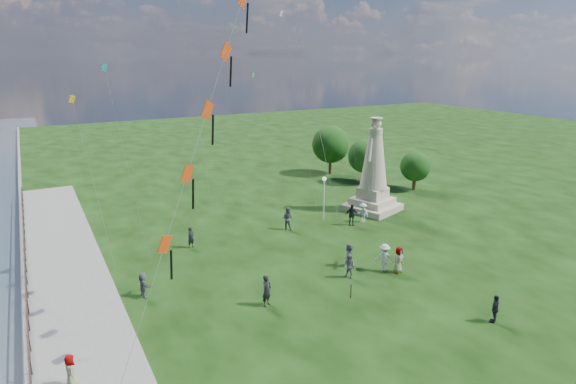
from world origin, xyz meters
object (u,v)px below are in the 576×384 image
person_0 (267,291)px  person_9 (352,215)px  person_11 (349,255)px  person_7 (288,218)px  person_5 (143,285)px  person_6 (191,237)px  person_4 (398,260)px  person_10 (71,373)px  person_2 (385,257)px  person_1 (349,266)px  person_3 (495,309)px  person_8 (363,213)px  lamppost (324,189)px  statue (374,176)px

person_0 → person_9: size_ratio=1.02×
person_11 → person_7: bearing=-141.1°
person_5 → person_6: bearing=-47.6°
person_0 → person_4: size_ratio=1.05×
person_9 → person_10: size_ratio=1.19×
person_2 → person_10: person_2 is taller
person_9 → person_11: 8.20m
person_1 → person_10: size_ratio=1.05×
person_10 → person_11: bearing=-74.0°
person_7 → person_10: bearing=88.4°
person_0 → person_11: bearing=-11.1°
person_11 → person_3: bearing=53.2°
person_0 → person_7: bearing=28.6°
person_8 → person_10: (-24.06, -11.26, -0.07)m
person_8 → person_10: bearing=-77.7°
person_1 → person_6: size_ratio=1.02×
lamppost → person_2: (-1.96, -10.51, -1.85)m
person_7 → person_5: bearing=76.8°
statue → person_10: (-26.78, -13.45, -2.46)m
person_7 → person_11: (0.22, -8.31, -0.12)m
person_4 → person_10: bearing=168.2°
lamppost → person_9: (1.33, -2.26, -1.87)m
person_5 → person_0: bearing=-135.5°
person_6 → person_8: size_ratio=0.95×
statue → person_4: size_ratio=4.77×
person_3 → person_4: bearing=-113.7°
person_6 → person_10: 15.88m
person_1 → person_2: 2.73m
person_10 → person_7: bearing=-52.1°
person_4 → person_5: person_4 is taller
person_10 → person_1: bearing=-78.0°
person_1 → person_8: (7.35, 8.25, 0.03)m
person_4 → person_7: (-2.49, 10.67, 0.05)m
person_1 → person_11: bearing=124.4°
statue → person_5: statue is taller
person_1 → person_3: (3.78, -8.07, -0.02)m
person_0 → person_11: size_ratio=1.14×
person_4 → person_10: person_4 is taller
person_0 → person_5: 7.46m
person_0 → person_10: person_0 is taller
person_2 → person_0: bearing=45.6°
person_0 → person_2: 8.92m
person_3 → person_11: size_ratio=0.97×
person_5 → person_8: person_8 is taller
person_1 → person_9: bearing=123.0°
lamppost → person_10: bearing=-148.1°
person_10 → person_11: (17.78, 4.52, 0.05)m
person_1 → person_3: size_ratio=1.02×
person_7 → person_9: size_ratio=1.02×
person_7 → person_8: 6.68m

